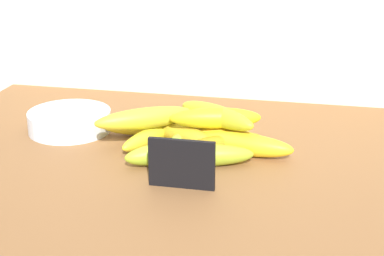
{
  "coord_description": "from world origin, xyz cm",
  "views": [
    {
      "loc": [
        21.95,
        -99.0,
        46.67
      ],
      "look_at": [
        -0.06,
        2.82,
        8.0
      ],
      "focal_mm": 56.54,
      "sensor_mm": 36.0,
      "label": 1
    }
  ],
  "objects": [
    {
      "name": "banana_9",
      "position": [
        3.4,
        13.86,
        4.66
      ],
      "size": [
        17.49,
        14.66,
        3.32
      ],
      "primitive_type": "ellipsoid",
      "rotation": [
        0.0,
        0.0,
        2.48
      ],
      "color": "yellow",
      "rests_on": "counter_top"
    },
    {
      "name": "banana_7",
      "position": [
        -9.34,
        10.75,
        5.08
      ],
      "size": [
        21.08,
        10.54,
        4.16
      ],
      "primitive_type": "ellipsoid",
      "rotation": [
        0.0,
        0.0,
        3.46
      ],
      "color": "yellow",
      "rests_on": "counter_top"
    },
    {
      "name": "banana_3",
      "position": [
        -2.55,
        6.49,
        5.09
      ],
      "size": [
        16.82,
        12.77,
        4.18
      ],
      "primitive_type": "ellipsoid",
      "rotation": [
        0.0,
        0.0,
        2.58
      ],
      "color": "gold",
      "rests_on": "counter_top"
    },
    {
      "name": "banana_1",
      "position": [
        -3.51,
        -2.76,
        5.01
      ],
      "size": [
        15.19,
        11.68,
        4.02
      ],
      "primitive_type": "ellipsoid",
      "rotation": [
        0.0,
        0.0,
        3.71
      ],
      "color": "#9BC02A",
      "rests_on": "counter_top"
    },
    {
      "name": "banana_4",
      "position": [
        -4.41,
        13.64,
        5.14
      ],
      "size": [
        17.81,
        6.86,
        4.28
      ],
      "primitive_type": "ellipsoid",
      "rotation": [
        0.0,
        0.0,
        2.99
      ],
      "color": "yellow",
      "rests_on": "counter_top"
    },
    {
      "name": "banana_12",
      "position": [
        -9.54,
        5.19,
        8.4
      ],
      "size": [
        19.06,
        14.0,
        4.06
      ],
      "primitive_type": "ellipsoid",
      "rotation": [
        0.0,
        0.0,
        3.7
      ],
      "color": "gold",
      "rests_on": "banana_6"
    },
    {
      "name": "banana_8",
      "position": [
        4.33,
        6.89,
        5.04
      ],
      "size": [
        16.86,
        4.57,
        4.07
      ],
      "primitive_type": "ellipsoid",
      "rotation": [
        0.0,
        0.0,
        6.25
      ],
      "color": "gold",
      "rests_on": "counter_top"
    },
    {
      "name": "fruit_bowl",
      "position": [
        -27.04,
        9.22,
        5.09
      ],
      "size": [
        16.8,
        16.8,
        4.18
      ],
      "primitive_type": "cylinder",
      "color": "silver",
      "rests_on": "counter_top"
    },
    {
      "name": "banana_6",
      "position": [
        -8.8,
        5.31,
        4.69
      ],
      "size": [
        9.47,
        15.91,
        3.37
      ],
      "primitive_type": "ellipsoid",
      "rotation": [
        0.0,
        0.0,
        4.3
      ],
      "color": "yellow",
      "rests_on": "counter_top"
    },
    {
      "name": "banana_11",
      "position": [
        3.61,
        7.71,
        9.07
      ],
      "size": [
        17.4,
        13.16,
        4.0
      ],
      "primitive_type": "ellipsoid",
      "rotation": [
        0.0,
        0.0,
        5.71
      ],
      "color": "gold",
      "rests_on": "banana_8"
    },
    {
      "name": "banana_0",
      "position": [
        9.19,
        3.99,
        5.12
      ],
      "size": [
        19.59,
        6.7,
        4.23
      ],
      "primitive_type": "ellipsoid",
      "rotation": [
        0.0,
        0.0,
        3.01
      ],
      "color": "yellow",
      "rests_on": "counter_top"
    },
    {
      "name": "counter_top",
      "position": [
        0.0,
        0.0,
        1.5
      ],
      "size": [
        110.0,
        76.0,
        3.0
      ],
      "primitive_type": "cube",
      "color": "brown",
      "rests_on": "ground"
    },
    {
      "name": "banana_2",
      "position": [
        -0.09,
        9.99,
        4.76
      ],
      "size": [
        11.49,
        16.46,
        3.52
      ],
      "primitive_type": "ellipsoid",
      "rotation": [
        0.0,
        0.0,
        1.05
      ],
      "color": "#93BA35",
      "rests_on": "counter_top"
    },
    {
      "name": "banana_13",
      "position": [
        3.65,
        6.24,
        9.05
      ],
      "size": [
        17.71,
        7.92,
        3.96
      ],
      "primitive_type": "ellipsoid",
      "rotation": [
        0.0,
        0.0,
        6.52
      ],
      "color": "yellow",
      "rests_on": "banana_8"
    },
    {
      "name": "banana_10",
      "position": [
        4.47,
        3.08,
        4.83
      ],
      "size": [
        17.58,
        15.16,
        3.67
      ],
      "primitive_type": "ellipsoid",
      "rotation": [
        0.0,
        0.0,
        0.68
      ],
      "color": "#A07C15",
      "rests_on": "counter_top"
    },
    {
      "name": "banana_5",
      "position": [
        2.95,
        -2.43,
        4.98
      ],
      "size": [
        18.71,
        8.53,
        3.97
      ],
      "primitive_type": "ellipsoid",
      "rotation": [
        0.0,
        0.0,
        3.4
      ],
      "color": "#96B128",
      "rests_on": "counter_top"
    },
    {
      "name": "chalkboard_sign",
      "position": [
        1.37,
        -11.7,
        6.86
      ],
      "size": [
        11.0,
        1.8,
        8.4
      ],
      "color": "black",
      "rests_on": "counter_top"
    }
  ]
}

